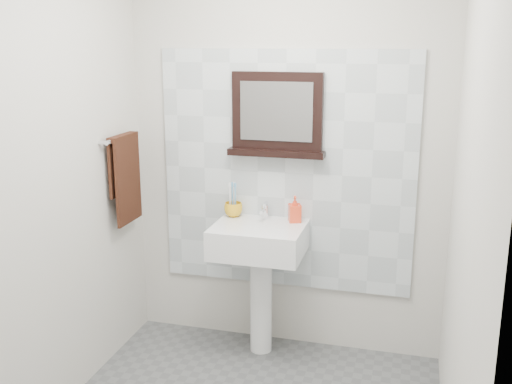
% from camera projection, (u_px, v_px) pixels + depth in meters
% --- Properties ---
extents(back_wall, '(2.00, 0.01, 2.50)m').
position_uv_depth(back_wall, '(286.00, 156.00, 3.72)').
color(back_wall, beige).
rests_on(back_wall, ground).
extents(front_wall, '(2.00, 0.01, 2.50)m').
position_uv_depth(front_wall, '(114.00, 298.00, 1.66)').
color(front_wall, beige).
rests_on(front_wall, ground).
extents(left_wall, '(0.01, 2.20, 2.50)m').
position_uv_depth(left_wall, '(40.00, 186.00, 2.95)').
color(left_wall, beige).
rests_on(left_wall, ground).
extents(right_wall, '(0.01, 2.20, 2.50)m').
position_uv_depth(right_wall, '(467.00, 217.00, 2.44)').
color(right_wall, beige).
rests_on(right_wall, ground).
extents(splashback, '(1.60, 0.02, 1.50)m').
position_uv_depth(splashback, '(285.00, 172.00, 3.73)').
color(splashback, silver).
rests_on(splashback, back_wall).
extents(pedestal_sink, '(0.55, 0.44, 0.96)m').
position_uv_depth(pedestal_sink, '(259.00, 253.00, 3.68)').
color(pedestal_sink, white).
rests_on(pedestal_sink, ground).
extents(toothbrush_cup, '(0.15, 0.15, 0.09)m').
position_uv_depth(toothbrush_cup, '(233.00, 210.00, 3.80)').
color(toothbrush_cup, gold).
rests_on(toothbrush_cup, pedestal_sink).
extents(toothbrushes, '(0.05, 0.04, 0.21)m').
position_uv_depth(toothbrushes, '(233.00, 198.00, 3.78)').
color(toothbrushes, white).
rests_on(toothbrushes, toothbrush_cup).
extents(soap_dispenser, '(0.10, 0.10, 0.16)m').
position_uv_depth(soap_dispenser, '(295.00, 209.00, 3.68)').
color(soap_dispenser, red).
rests_on(soap_dispenser, pedestal_sink).
extents(framed_mirror, '(0.60, 0.11, 0.51)m').
position_uv_depth(framed_mirror, '(277.00, 117.00, 3.63)').
color(framed_mirror, black).
rests_on(framed_mirror, back_wall).
extents(towel_bar, '(0.07, 0.40, 0.03)m').
position_uv_depth(towel_bar, '(122.00, 138.00, 3.63)').
color(towel_bar, silver).
rests_on(towel_bar, left_wall).
extents(hand_towel, '(0.06, 0.30, 0.55)m').
position_uv_depth(hand_towel, '(125.00, 172.00, 3.68)').
color(hand_towel, black).
rests_on(hand_towel, towel_bar).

